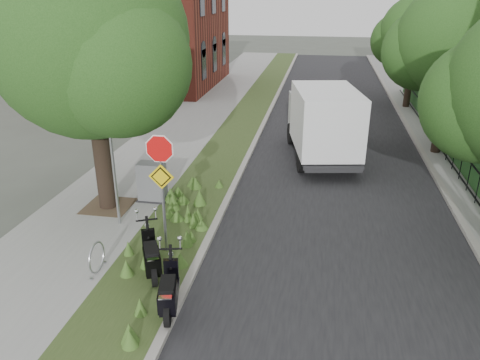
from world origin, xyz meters
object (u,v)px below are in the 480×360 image
object	(u,v)px
utility_cabinet	(152,182)
scooter_far	(169,295)
scooter_near	(152,260)
sign_assembly	(161,170)
box_truck	(323,120)

from	to	relation	value
utility_cabinet	scooter_far	bearing A→B (deg)	-66.83
scooter_near	utility_cabinet	size ratio (longest dim) A/B	1.32
sign_assembly	scooter_far	distance (m)	3.06
scooter_near	utility_cabinet	distance (m)	4.28
sign_assembly	box_truck	xyz separation A→B (m)	(3.77, 8.06, -0.73)
sign_assembly	scooter_near	world-z (taller)	sign_assembly
scooter_near	box_truck	world-z (taller)	box_truck
sign_assembly	scooter_far	xyz separation A→B (m)	(0.84, -2.32, -1.81)
scooter_near	utility_cabinet	world-z (taller)	utility_cabinet
utility_cabinet	sign_assembly	bearing A→B (deg)	-64.36
scooter_far	box_truck	size ratio (longest dim) A/B	0.30
sign_assembly	box_truck	size ratio (longest dim) A/B	0.56
scooter_far	box_truck	distance (m)	10.84
sign_assembly	scooter_far	bearing A→B (deg)	-70.07
scooter_far	box_truck	xyz separation A→B (m)	(2.92, 10.39, 1.08)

